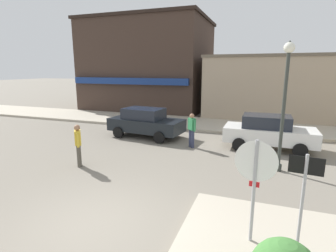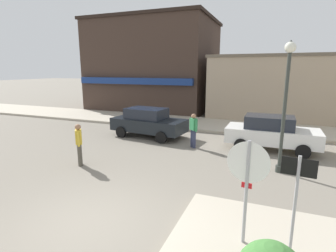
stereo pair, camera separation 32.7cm
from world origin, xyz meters
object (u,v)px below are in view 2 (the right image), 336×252
Objects in this scene: parked_car_nearest at (148,122)px; parked_car_second at (271,132)px; one_way_sign at (296,195)px; lamp_post at (286,89)px; stop_sign at (247,180)px; pedestrian_crossing_far at (193,129)px; pedestrian_crossing_near at (79,143)px.

parked_car_nearest is 1.03× the size of parked_car_second.
one_way_sign is 4.95m from lamp_post.
parked_car_nearest and parked_car_second have the same top height.
parked_car_nearest is (-5.80, 7.56, -0.71)m from stop_sign.
lamp_post reaches higher than stop_sign.
lamp_post is 3.51m from parked_car_second.
pedestrian_crossing_far reaches higher than parked_car_second.
parked_car_second is 8.30m from pedestrian_crossing_near.
lamp_post reaches higher than pedestrian_crossing_near.
one_way_sign is 0.50× the size of parked_car_nearest.
stop_sign is at bearing -177.57° from one_way_sign.
pedestrian_crossing_far is at bearing -20.73° from parked_car_nearest.
pedestrian_crossing_near is at bearing -96.15° from parked_car_nearest.
one_way_sign reaches higher than pedestrian_crossing_near.
parked_car_nearest is at bearing 159.27° from pedestrian_crossing_far.
pedestrian_crossing_far is at bearing 154.47° from lamp_post.
lamp_post is 4.61m from pedestrian_crossing_far.
parked_car_second is at bearing 96.92° from lamp_post.
stop_sign is 9.55m from parked_car_nearest.
pedestrian_crossing_near is (-7.20, 2.61, -0.46)m from one_way_sign.
lamp_post is 1.13× the size of parked_car_second.
stop_sign is 1.43× the size of pedestrian_crossing_far.
pedestrian_crossing_far is (2.85, -1.08, 0.06)m from parked_car_nearest.
pedestrian_crossing_near reaches higher than parked_car_second.
stop_sign reaches higher than parked_car_second.
pedestrian_crossing_near is (-6.75, -4.82, 0.06)m from parked_car_second.
stop_sign is 1.43× the size of pedestrian_crossing_near.
lamp_post is (0.76, 4.71, 1.44)m from stop_sign.
pedestrian_crossing_near is at bearing -131.37° from pedestrian_crossing_far.
pedestrian_crossing_far is (-2.95, 6.48, -0.65)m from stop_sign.
parked_car_nearest is at bearing 156.51° from lamp_post.
pedestrian_crossing_near reaches higher than parked_car_nearest.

